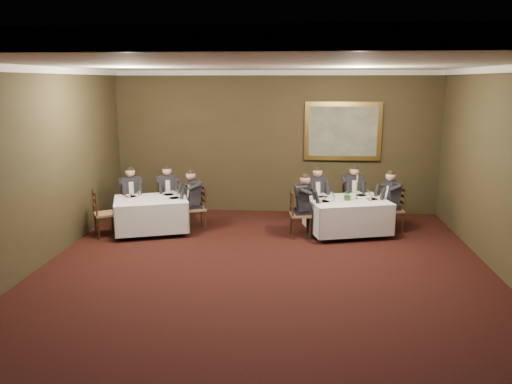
# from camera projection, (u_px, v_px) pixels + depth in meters

# --- Properties ---
(ground) EXTENTS (10.00, 10.00, 0.00)m
(ground) POSITION_uv_depth(u_px,v_px,m) (260.00, 291.00, 7.88)
(ground) COLOR black
(ground) RESTS_ON ground
(ceiling) EXTENTS (8.00, 10.00, 0.10)m
(ceiling) POSITION_uv_depth(u_px,v_px,m) (261.00, 63.00, 7.12)
(ceiling) COLOR silver
(ceiling) RESTS_ON back_wall
(back_wall) EXTENTS (8.00, 0.10, 3.50)m
(back_wall) POSITION_uv_depth(u_px,v_px,m) (276.00, 143.00, 12.36)
(back_wall) COLOR #342F1A
(back_wall) RESTS_ON ground
(front_wall) EXTENTS (8.00, 0.10, 3.50)m
(front_wall) POSITION_uv_depth(u_px,v_px,m) (190.00, 371.00, 2.64)
(front_wall) COLOR #342F1A
(front_wall) RESTS_ON ground
(left_wall) EXTENTS (0.10, 10.00, 3.50)m
(left_wall) POSITION_uv_depth(u_px,v_px,m) (7.00, 179.00, 7.83)
(left_wall) COLOR #342F1A
(left_wall) RESTS_ON ground
(crown_molding) EXTENTS (8.00, 10.00, 0.12)m
(crown_molding) POSITION_uv_depth(u_px,v_px,m) (261.00, 67.00, 7.13)
(crown_molding) COLOR white
(crown_molding) RESTS_ON back_wall
(table_main) EXTENTS (1.94, 1.67, 0.67)m
(table_main) POSITION_uv_depth(u_px,v_px,m) (347.00, 214.00, 10.74)
(table_main) COLOR black
(table_main) RESTS_ON ground
(table_second) EXTENTS (1.84, 1.61, 0.67)m
(table_second) POSITION_uv_depth(u_px,v_px,m) (151.00, 213.00, 10.82)
(table_second) COLOR black
(table_second) RESTS_ON ground
(chair_main_backleft) EXTENTS (0.54, 0.53, 1.00)m
(chair_main_backleft) POSITION_uv_depth(u_px,v_px,m) (315.00, 212.00, 11.51)
(chair_main_backleft) COLOR olive
(chair_main_backleft) RESTS_ON ground
(diner_main_backleft) EXTENTS (0.52, 0.57, 1.35)m
(diner_main_backleft) POSITION_uv_depth(u_px,v_px,m) (316.00, 203.00, 11.45)
(diner_main_backleft) COLOR black
(diner_main_backleft) RESTS_ON chair_main_backleft
(chair_main_backright) EXTENTS (0.49, 0.47, 1.00)m
(chair_main_backright) POSITION_uv_depth(u_px,v_px,m) (352.00, 210.00, 11.67)
(chair_main_backright) COLOR olive
(chair_main_backright) RESTS_ON ground
(diner_main_backright) EXTENTS (0.45, 0.52, 1.35)m
(diner_main_backright) POSITION_uv_depth(u_px,v_px,m) (352.00, 201.00, 11.61)
(diner_main_backright) COLOR black
(diner_main_backright) RESTS_ON chair_main_backright
(chair_main_endleft) EXTENTS (0.48, 0.50, 1.00)m
(chair_main_endleft) POSITION_uv_depth(u_px,v_px,m) (300.00, 224.00, 10.59)
(chair_main_endleft) COLOR olive
(chair_main_endleft) RESTS_ON ground
(diner_main_endleft) EXTENTS (0.53, 0.47, 1.35)m
(diner_main_endleft) POSITION_uv_depth(u_px,v_px,m) (301.00, 213.00, 10.54)
(diner_main_endleft) COLOR black
(diner_main_endleft) RESTS_ON chair_main_endleft
(chair_main_endright) EXTENTS (0.50, 0.52, 1.00)m
(chair_main_endright) POSITION_uv_depth(u_px,v_px,m) (392.00, 219.00, 10.97)
(chair_main_endright) COLOR olive
(chair_main_endright) RESTS_ON ground
(diner_main_endright) EXTENTS (0.55, 0.49, 1.35)m
(diner_main_endright) POSITION_uv_depth(u_px,v_px,m) (392.00, 209.00, 10.91)
(diner_main_endright) COLOR black
(diner_main_endright) RESTS_ON chair_main_endright
(chair_sec_backleft) EXTENTS (0.57, 0.56, 1.00)m
(chair_sec_backleft) POSITION_uv_depth(u_px,v_px,m) (132.00, 212.00, 11.51)
(chair_sec_backleft) COLOR olive
(chair_sec_backleft) RESTS_ON ground
(diner_sec_backleft) EXTENTS (0.56, 0.60, 1.35)m
(diner_sec_backleft) POSITION_uv_depth(u_px,v_px,m) (132.00, 203.00, 11.45)
(diner_sec_backleft) COLOR black
(diner_sec_backleft) RESTS_ON chair_sec_backleft
(chair_sec_backright) EXTENTS (0.56, 0.55, 1.00)m
(chair_sec_backright) POSITION_uv_depth(u_px,v_px,m) (168.00, 210.00, 11.70)
(chair_sec_backright) COLOR olive
(chair_sec_backright) RESTS_ON ground
(diner_sec_backright) EXTENTS (0.54, 0.59, 1.35)m
(diner_sec_backright) POSITION_uv_depth(u_px,v_px,m) (168.00, 201.00, 11.64)
(diner_sec_backright) COLOR black
(diner_sec_backright) RESTS_ON chair_sec_backright
(chair_sec_endright) EXTENTS (0.56, 0.57, 1.00)m
(chair_sec_endright) POSITION_uv_depth(u_px,v_px,m) (196.00, 217.00, 11.09)
(chair_sec_endright) COLOR olive
(chair_sec_endright) RESTS_ON ground
(diner_sec_endright) EXTENTS (0.60, 0.56, 1.35)m
(diner_sec_endright) POSITION_uv_depth(u_px,v_px,m) (195.00, 207.00, 11.03)
(diner_sec_endright) COLOR black
(diner_sec_endright) RESTS_ON chair_sec_endright
(chair_sec_endleft) EXTENTS (0.59, 0.59, 1.00)m
(chair_sec_endleft) POSITION_uv_depth(u_px,v_px,m) (105.00, 223.00, 10.63)
(chair_sec_endleft) COLOR olive
(chair_sec_endleft) RESTS_ON ground
(centerpiece) EXTENTS (0.29, 0.27, 0.26)m
(centerpiece) POSITION_uv_depth(u_px,v_px,m) (348.00, 194.00, 10.59)
(centerpiece) COLOR #2D5926
(centerpiece) RESTS_ON table_main
(candlestick) EXTENTS (0.08, 0.08, 0.54)m
(candlestick) POSITION_uv_depth(u_px,v_px,m) (357.00, 190.00, 10.69)
(candlestick) COLOR gold
(candlestick) RESTS_ON table_main
(place_setting_table_main) EXTENTS (0.33, 0.31, 0.14)m
(place_setting_table_main) POSITION_uv_depth(u_px,v_px,m) (325.00, 195.00, 10.94)
(place_setting_table_main) COLOR white
(place_setting_table_main) RESTS_ON table_main
(place_setting_table_second) EXTENTS (0.33, 0.31, 0.14)m
(place_setting_table_second) POSITION_uv_depth(u_px,v_px,m) (134.00, 195.00, 10.98)
(place_setting_table_second) COLOR white
(place_setting_table_second) RESTS_ON table_second
(painting) EXTENTS (1.86, 0.09, 1.41)m
(painting) POSITION_uv_depth(u_px,v_px,m) (343.00, 131.00, 12.10)
(painting) COLOR gold
(painting) RESTS_ON back_wall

